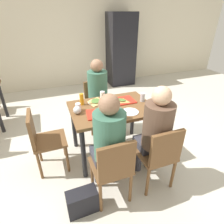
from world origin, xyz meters
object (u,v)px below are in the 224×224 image
tray_red_near (101,114)px  tray_red_far (122,101)px  soda_can (143,97)px  plastic_cup_c (78,107)px  drink_fridge (121,50)px  chair_near_left (113,167)px  foil_bundle (77,110)px  main_table (112,114)px  chair_left_end (42,138)px  pizza_slice_b (121,100)px  condiment_bottle (82,99)px  pizza_slice_c (96,101)px  person_in_red (108,140)px  paper_plate_near_edge (130,112)px  plastic_cup_a (102,95)px  chair_near_right (159,154)px  plastic_cup_b (124,115)px  pizza_slice_a (101,113)px  paper_plate_center (96,102)px  handbag (82,202)px  person_far_side (98,92)px  person_in_brown_jacket (155,129)px  chair_far_side (97,102)px

tray_red_near → tray_red_far: (0.39, 0.25, 0.00)m
soda_can → plastic_cup_c: bearing=177.6°
tray_red_near → drink_fridge: 3.35m
chair_near_left → foil_bundle: (-0.19, 0.75, 0.32)m
main_table → chair_left_end: 0.95m
pizza_slice_b → condiment_bottle: size_ratio=1.48×
condiment_bottle → pizza_slice_c: bearing=1.7°
person_in_red → paper_plate_near_edge: person_in_red is taller
person_in_red → pizza_slice_b: (0.45, 0.74, 0.05)m
plastic_cup_a → soda_can: size_ratio=0.82×
person_in_red → tray_red_near: size_ratio=3.50×
chair_near_right → plastic_cup_b: bearing=119.3°
pizza_slice_a → plastic_cup_a: bearing=70.4°
tray_red_far → condiment_bottle: (-0.55, 0.10, 0.07)m
paper_plate_center → handbag: bearing=-114.7°
person_far_side → pizza_slice_b: 0.55m
chair_near_right → person_in_red: (-0.55, 0.14, 0.25)m
main_table → soda_can: 0.50m
tray_red_far → pizza_slice_b: size_ratio=1.52×
tray_red_far → person_in_brown_jacket: bearing=-83.7°
soda_can → chair_near_left: bearing=-133.2°
drink_fridge → condiment_bottle: bearing=-122.6°
chair_near_left → pizza_slice_b: size_ratio=3.58×
chair_left_end → plastic_cup_b: plastic_cup_b is taller
soda_can → handbag: (-1.10, -0.81, -0.69)m
person_in_brown_jacket → foil_bundle: size_ratio=12.61×
paper_plate_center → person_far_side: bearing=68.4°
person_in_brown_jacket → person_far_side: bearing=102.3°
tray_red_far → soda_can: size_ratio=2.95×
chair_far_side → plastic_cup_a: (-0.03, -0.44, 0.32)m
chair_near_left → tray_red_far: chair_near_left is taller
tray_red_near → main_table: bearing=35.2°
person_in_brown_jacket → handbag: person_in_brown_jacket is taller
chair_far_side → condiment_bottle: 0.75m
chair_far_side → foil_bundle: (-0.47, -0.79, 0.32)m
pizza_slice_c → soda_can: (0.63, -0.20, 0.04)m
chair_far_side → person_in_red: 1.45m
main_table → tray_red_near: (-0.19, -0.14, 0.12)m
pizza_slice_b → main_table: bearing=-148.4°
plastic_cup_b → plastic_cup_c: 0.61m
person_in_brown_jacket → chair_near_right: bearing=-90.0°
main_table → foil_bundle: (-0.47, -0.02, 0.16)m
chair_left_end → plastic_cup_b: bearing=-18.9°
pizza_slice_a → handbag: (-0.43, -0.64, -0.65)m
chair_far_side → pizza_slice_b: chair_far_side is taller
person_far_side → handbag: size_ratio=3.94×
soda_can → pizza_slice_b: bearing=162.9°
person_in_red → plastic_cup_c: person_in_red is taller
main_table → person_in_brown_jacket: person_in_brown_jacket is taller
plastic_cup_c → plastic_cup_b: bearing=-39.7°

